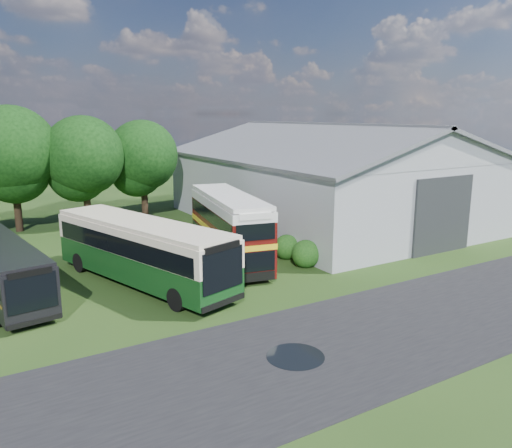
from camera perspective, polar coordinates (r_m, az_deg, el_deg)
ground at (r=22.39m, az=3.20°, el=-10.98°), size 120.00×120.00×0.00m
asphalt_road at (r=22.07m, az=14.31°, el=-11.74°), size 60.00×8.00×0.02m
puddle at (r=19.39m, az=4.52°, el=-14.90°), size 2.20×2.20×0.01m
storage_shed at (r=42.60m, az=8.01°, el=5.97°), size 18.80×24.80×8.15m
tree_mid at (r=42.02m, az=-26.15°, el=7.50°), size 6.80×6.80×9.60m
tree_right_a at (r=41.79m, az=-19.09°, el=7.38°), size 6.26×6.26×8.83m
tree_right_b at (r=43.87m, az=-12.85°, el=7.63°), size 5.98×5.98×8.45m
shrub_front at (r=30.03m, az=5.67°, el=-4.84°), size 1.70×1.70×1.70m
shrub_mid at (r=31.59m, az=3.51°, el=-3.92°), size 1.60×1.60×1.60m
bus_green_single at (r=27.16m, az=-12.90°, el=-2.98°), size 6.38×12.66×3.41m
bus_maroon_double at (r=30.35m, az=-3.09°, el=-0.51°), size 4.37×10.06×4.20m
bus_dark_single at (r=27.47m, az=-26.91°, el=-4.60°), size 3.71×10.30×2.78m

